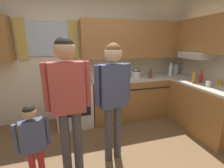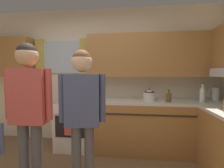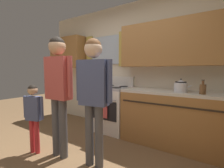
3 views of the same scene
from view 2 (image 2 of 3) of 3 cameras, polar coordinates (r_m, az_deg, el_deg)
The scene contains 9 objects.
back_wall_unit at distance 3.18m, azimuth -4.09°, elevation 5.46°, with size 4.60×0.42×2.60m.
kitchen_counter_run at distance 2.79m, azimuth 23.47°, elevation -15.79°, with size 2.24×1.85×0.90m.
stove_oven at distance 3.15m, azimuth -12.00°, elevation -12.87°, with size 0.67×0.67×1.10m.
bottle_milk_white at distance 3.00m, azimuth 29.11°, elevation -3.36°, with size 0.08×0.08×0.31m.
bottle_squat_brown at distance 2.79m, azimuth 19.24°, elevation -4.48°, with size 0.08×0.08×0.21m.
stovetop_kettle at distance 2.82m, azimuth 12.98°, elevation -3.91°, with size 0.27×0.20×0.21m.
water_pitcher at distance 3.31m, azimuth 32.51°, elevation -3.00°, with size 0.19×0.11×0.22m.
adult_holding_child at distance 1.96m, azimuth -27.18°, elevation -5.67°, with size 0.52×0.23×1.69m.
adult_in_plaid at distance 1.81m, azimuth -10.37°, elevation -7.48°, with size 0.50×0.22×1.62m.
Camera 2 is at (0.71, -1.30, 1.38)m, focal length 26.07 mm.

